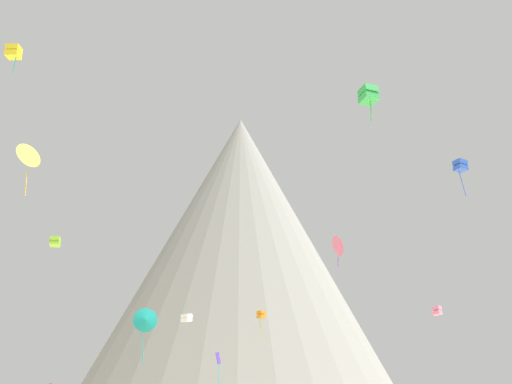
{
  "coord_description": "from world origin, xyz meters",
  "views": [
    {
      "loc": [
        5.27,
        -29.1,
        3.06
      ],
      "look_at": [
        -0.3,
        30.06,
        25.12
      ],
      "focal_mm": 45.24,
      "sensor_mm": 36.0,
      "label": 1
    }
  ],
  "objects_px": {
    "kite_green_high": "(368,95)",
    "kite_white_low": "(187,318)",
    "kite_orange_mid": "(261,315)",
    "kite_indigo_low": "(218,366)",
    "kite_rainbow_mid": "(339,245)",
    "kite_lime_mid": "(55,242)",
    "kite_pink_mid": "(437,311)",
    "kite_teal_low": "(145,320)",
    "kite_yellow_high": "(14,52)",
    "kite_blue_high": "(460,166)",
    "rock_massif": "(239,284)",
    "kite_gold_mid": "(27,157)"
  },
  "relations": [
    {
      "from": "kite_green_high",
      "to": "kite_white_low",
      "type": "height_order",
      "value": "kite_green_high"
    },
    {
      "from": "kite_orange_mid",
      "to": "kite_indigo_low",
      "type": "xyz_separation_m",
      "value": [
        -3.58,
        -13.0,
        -7.63
      ]
    },
    {
      "from": "kite_rainbow_mid",
      "to": "kite_lime_mid",
      "type": "relative_size",
      "value": 2.92
    },
    {
      "from": "kite_pink_mid",
      "to": "kite_teal_low",
      "type": "height_order",
      "value": "kite_pink_mid"
    },
    {
      "from": "kite_teal_low",
      "to": "kite_yellow_high",
      "type": "relative_size",
      "value": 1.91
    },
    {
      "from": "kite_indigo_low",
      "to": "kite_blue_high",
      "type": "bearing_deg",
      "value": 154.87
    },
    {
      "from": "kite_yellow_high",
      "to": "kite_green_high",
      "type": "bearing_deg",
      "value": 170.35
    },
    {
      "from": "rock_massif",
      "to": "kite_gold_mid",
      "type": "relative_size",
      "value": 13.74
    },
    {
      "from": "kite_green_high",
      "to": "kite_pink_mid",
      "type": "xyz_separation_m",
      "value": [
        10.48,
        36.14,
        -12.01
      ]
    },
    {
      "from": "kite_yellow_high",
      "to": "kite_lime_mid",
      "type": "height_order",
      "value": "kite_yellow_high"
    },
    {
      "from": "rock_massif",
      "to": "kite_yellow_high",
      "type": "xyz_separation_m",
      "value": [
        -15.37,
        -60.4,
        10.51
      ]
    },
    {
      "from": "kite_indigo_low",
      "to": "kite_teal_low",
      "type": "height_order",
      "value": "kite_teal_low"
    },
    {
      "from": "kite_white_low",
      "to": "kite_lime_mid",
      "type": "relative_size",
      "value": 0.87
    },
    {
      "from": "kite_orange_mid",
      "to": "rock_massif",
      "type": "bearing_deg",
      "value": 143.54
    },
    {
      "from": "kite_green_high",
      "to": "kite_indigo_low",
      "type": "bearing_deg",
      "value": 95.74
    },
    {
      "from": "kite_teal_low",
      "to": "kite_yellow_high",
      "type": "height_order",
      "value": "kite_yellow_high"
    },
    {
      "from": "kite_pink_mid",
      "to": "kite_yellow_high",
      "type": "distance_m",
      "value": 58.76
    },
    {
      "from": "rock_massif",
      "to": "kite_lime_mid",
      "type": "bearing_deg",
      "value": -114.98
    },
    {
      "from": "rock_massif",
      "to": "kite_pink_mid",
      "type": "height_order",
      "value": "rock_massif"
    },
    {
      "from": "kite_white_low",
      "to": "kite_indigo_low",
      "type": "xyz_separation_m",
      "value": [
        2.5,
        6.0,
        -4.23
      ]
    },
    {
      "from": "kite_rainbow_mid",
      "to": "kite_white_low",
      "type": "height_order",
      "value": "kite_rainbow_mid"
    },
    {
      "from": "kite_white_low",
      "to": "kite_gold_mid",
      "type": "xyz_separation_m",
      "value": [
        -11.03,
        -16.87,
        11.26
      ]
    },
    {
      "from": "kite_pink_mid",
      "to": "kite_lime_mid",
      "type": "xyz_separation_m",
      "value": [
        -47.2,
        -11.08,
        7.32
      ]
    },
    {
      "from": "kite_orange_mid",
      "to": "kite_green_high",
      "type": "relative_size",
      "value": 1.15
    },
    {
      "from": "kite_white_low",
      "to": "kite_teal_low",
      "type": "relative_size",
      "value": 0.21
    },
    {
      "from": "rock_massif",
      "to": "kite_lime_mid",
      "type": "relative_size",
      "value": 47.6
    },
    {
      "from": "kite_rainbow_mid",
      "to": "kite_green_high",
      "type": "xyz_separation_m",
      "value": [
        1.89,
        -29.52,
        4.84
      ]
    },
    {
      "from": "rock_massif",
      "to": "kite_teal_low",
      "type": "distance_m",
      "value": 49.8
    },
    {
      "from": "kite_gold_mid",
      "to": "kite_lime_mid",
      "type": "height_order",
      "value": "kite_gold_mid"
    },
    {
      "from": "kite_pink_mid",
      "to": "kite_orange_mid",
      "type": "bearing_deg",
      "value": 123.99
    },
    {
      "from": "kite_green_high",
      "to": "kite_blue_high",
      "type": "distance_m",
      "value": 25.76
    },
    {
      "from": "kite_pink_mid",
      "to": "kite_rainbow_mid",
      "type": "bearing_deg",
      "value": 151.92
    },
    {
      "from": "kite_gold_mid",
      "to": "kite_lime_mid",
      "type": "bearing_deg",
      "value": -130.44
    },
    {
      "from": "kite_white_low",
      "to": "kite_blue_high",
      "type": "xyz_separation_m",
      "value": [
        30.6,
        5.45,
        18.04
      ]
    },
    {
      "from": "kite_green_high",
      "to": "kite_indigo_low",
      "type": "distance_m",
      "value": 34.28
    },
    {
      "from": "kite_pink_mid",
      "to": "kite_blue_high",
      "type": "bearing_deg",
      "value": -138.64
    },
    {
      "from": "kite_white_low",
      "to": "kite_indigo_low",
      "type": "height_order",
      "value": "kite_white_low"
    },
    {
      "from": "rock_massif",
      "to": "kite_blue_high",
      "type": "bearing_deg",
      "value": -53.39
    },
    {
      "from": "kite_orange_mid",
      "to": "kite_gold_mid",
      "type": "bearing_deg",
      "value": -74.7
    },
    {
      "from": "kite_green_high",
      "to": "kite_teal_low",
      "type": "relative_size",
      "value": 0.57
    },
    {
      "from": "rock_massif",
      "to": "kite_orange_mid",
      "type": "distance_m",
      "value": 30.47
    },
    {
      "from": "kite_indigo_low",
      "to": "kite_gold_mid",
      "type": "distance_m",
      "value": 30.76
    },
    {
      "from": "kite_indigo_low",
      "to": "kite_yellow_high",
      "type": "bearing_deg",
      "value": 22.99
    },
    {
      "from": "kite_orange_mid",
      "to": "kite_gold_mid",
      "type": "relative_size",
      "value": 0.78
    },
    {
      "from": "kite_orange_mid",
      "to": "kite_teal_low",
      "type": "bearing_deg",
      "value": -76.71
    },
    {
      "from": "kite_green_high",
      "to": "kite_lime_mid",
      "type": "xyz_separation_m",
      "value": [
        -36.72,
        25.06,
        -4.69
      ]
    },
    {
      "from": "kite_indigo_low",
      "to": "kite_orange_mid",
      "type": "bearing_deg",
      "value": -129.37
    },
    {
      "from": "kite_orange_mid",
      "to": "kite_blue_high",
      "type": "relative_size",
      "value": 0.83
    },
    {
      "from": "kite_blue_high",
      "to": "kite_yellow_high",
      "type": "distance_m",
      "value": 50.3
    },
    {
      "from": "kite_rainbow_mid",
      "to": "kite_pink_mid",
      "type": "height_order",
      "value": "kite_rainbow_mid"
    }
  ]
}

